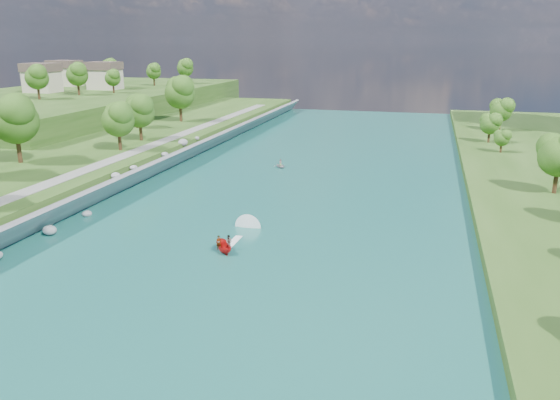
% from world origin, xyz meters
% --- Properties ---
extents(ground, '(260.00, 260.00, 0.00)m').
position_xyz_m(ground, '(0.00, 0.00, 0.00)').
color(ground, '#2D5119').
rests_on(ground, ground).
extents(river_water, '(55.00, 240.00, 0.10)m').
position_xyz_m(river_water, '(0.00, 20.00, 0.05)').
color(river_water, '#185B55').
rests_on(river_water, ground).
extents(ridge_west, '(60.00, 120.00, 9.00)m').
position_xyz_m(ridge_west, '(-82.50, 95.00, 4.50)').
color(ridge_west, '#2D5119').
rests_on(ridge_west, ground).
extents(riprap_bank, '(5.00, 236.00, 4.58)m').
position_xyz_m(riprap_bank, '(-25.86, 18.81, 1.82)').
color(riprap_bank, slate).
rests_on(riprap_bank, ground).
extents(riverside_path, '(3.00, 200.00, 0.10)m').
position_xyz_m(riverside_path, '(-32.50, 20.00, 3.55)').
color(riverside_path, gray).
rests_on(riverside_path, berm_west).
extents(ridge_houses, '(29.50, 29.50, 8.40)m').
position_xyz_m(ridge_houses, '(-88.67, 100.00, 13.31)').
color(ridge_houses, beige).
rests_on(ridge_houses, ridge_west).
extents(trees_ridge, '(22.77, 66.02, 10.87)m').
position_xyz_m(trees_ridge, '(-73.23, 99.58, 14.08)').
color(trees_ridge, '#255215').
rests_on(trees_ridge, ridge_west).
extents(motorboat, '(3.60, 18.62, 2.08)m').
position_xyz_m(motorboat, '(-1.22, 5.83, 0.67)').
color(motorboat, red).
rests_on(motorboat, river_water).
extents(raft, '(3.42, 3.75, 1.52)m').
position_xyz_m(raft, '(-6.38, 48.02, 0.46)').
color(raft, '#93959B').
rests_on(raft, river_water).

